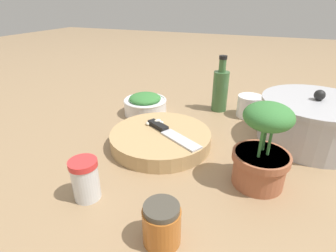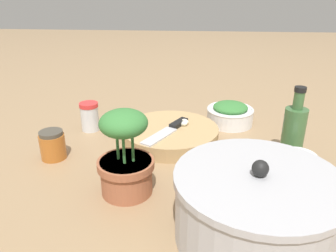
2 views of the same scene
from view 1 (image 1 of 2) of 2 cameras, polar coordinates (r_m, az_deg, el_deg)
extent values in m
plane|color=#997A56|center=(0.71, 1.08, -5.20)|extent=(5.00, 5.00, 0.00)
cylinder|color=tan|center=(0.72, -1.63, -2.73)|extent=(0.27, 0.27, 0.04)
cube|color=black|center=(0.73, -2.19, 0.13)|extent=(0.05, 0.07, 0.01)
cube|color=silver|center=(0.67, 2.77, -3.03)|extent=(0.09, 0.12, 0.01)
ellipsoid|color=silver|center=(0.74, -1.56, 0.53)|extent=(0.02, 0.01, 0.01)
ellipsoid|color=#EEE5CD|center=(0.75, -4.46, 0.52)|extent=(0.02, 0.02, 0.01)
ellipsoid|color=beige|center=(0.75, -2.28, 0.90)|extent=(0.03, 0.03, 0.02)
cylinder|color=white|center=(0.92, -4.95, 4.16)|extent=(0.15, 0.15, 0.05)
torus|color=white|center=(0.91, -5.01, 5.59)|extent=(0.15, 0.15, 0.01)
ellipsoid|color=#387A38|center=(0.91, -5.03, 6.02)|extent=(0.11, 0.11, 0.03)
cylinder|color=silver|center=(0.56, -17.46, -11.53)|extent=(0.05, 0.05, 0.08)
cylinder|color=red|center=(0.53, -18.09, -7.79)|extent=(0.06, 0.06, 0.01)
cylinder|color=white|center=(0.93, 17.30, 4.15)|extent=(0.08, 0.08, 0.07)
torus|color=white|center=(0.90, 18.83, 3.19)|extent=(0.04, 0.04, 0.05)
cylinder|color=#B26023|center=(0.46, -1.37, -20.92)|extent=(0.06, 0.06, 0.06)
cylinder|color=#474238|center=(0.43, -1.43, -17.53)|extent=(0.06, 0.06, 0.01)
cylinder|color=#3D6638|center=(0.95, 11.28, 7.39)|extent=(0.05, 0.05, 0.14)
cylinder|color=#3D6638|center=(0.93, 11.78, 12.76)|extent=(0.02, 0.02, 0.04)
cylinder|color=black|center=(0.92, 11.94, 14.41)|extent=(0.03, 0.03, 0.01)
cylinder|color=#B2B2B7|center=(0.82, 28.86, 0.49)|extent=(0.28, 0.28, 0.11)
cylinder|color=#B2B2B7|center=(0.80, 29.81, 4.51)|extent=(0.28, 0.28, 0.01)
sphere|color=black|center=(0.80, 30.13, 5.85)|extent=(0.03, 0.03, 0.03)
cylinder|color=#A35B3D|center=(0.60, 19.19, -8.73)|extent=(0.11, 0.11, 0.08)
cylinder|color=#A35B3D|center=(0.59, 19.62, -6.29)|extent=(0.12, 0.12, 0.02)
ellipsoid|color=#387A38|center=(0.54, 21.06, 1.95)|extent=(0.10, 0.10, 0.05)
cylinder|color=#387A38|center=(0.58, 20.48, -1.25)|extent=(0.01, 0.01, 0.08)
cylinder|color=#387A38|center=(0.56, 21.47, -2.15)|extent=(0.01, 0.01, 0.08)
cylinder|color=#387A38|center=(0.55, 19.70, -2.62)|extent=(0.01, 0.01, 0.08)
camera|label=2|loc=(0.87, 68.44, 13.38)|focal=35.00mm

